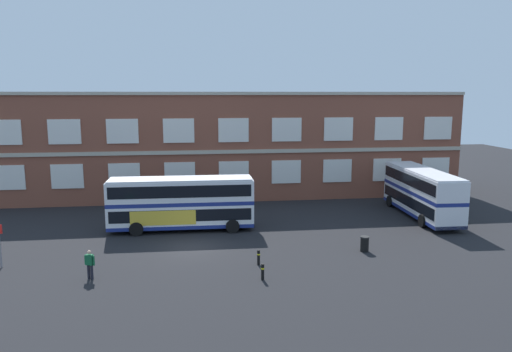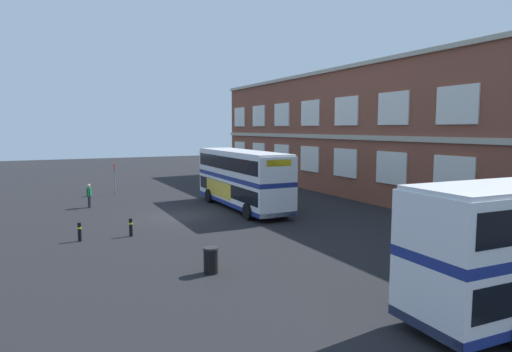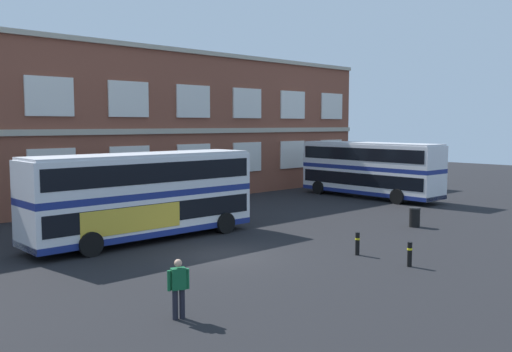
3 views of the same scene
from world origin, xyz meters
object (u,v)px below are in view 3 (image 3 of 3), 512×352
object	(u,v)px
waiting_passenger	(178,286)
safety_bollard_west	(410,254)
double_decker_middle	(370,169)
safety_bollard_east	(357,243)
double_decker_near	(143,195)
station_litter_bin	(415,217)

from	to	relation	value
waiting_passenger	safety_bollard_west	bearing A→B (deg)	-8.29
double_decker_middle	safety_bollard_west	size ratio (longest dim) A/B	11.67
safety_bollard_east	double_decker_middle	bearing A→B (deg)	33.30
double_decker_near	double_decker_middle	xyz separation A→B (m)	(20.23, 1.52, 0.00)
safety_bollard_west	waiting_passenger	bearing A→B (deg)	171.71
safety_bollard_west	double_decker_middle	bearing A→B (deg)	39.11
safety_bollard_west	safety_bollard_east	xyz separation A→B (m)	(0.11, 2.49, 0.00)
double_decker_near	safety_bollard_west	world-z (taller)	double_decker_near
waiting_passenger	station_litter_bin	world-z (taller)	waiting_passenger
double_decker_middle	waiting_passenger	bearing A→B (deg)	-156.08
double_decker_middle	station_litter_bin	bearing A→B (deg)	-133.53
station_litter_bin	safety_bollard_west	distance (m)	8.58
double_decker_middle	safety_bollard_west	world-z (taller)	double_decker_middle
double_decker_middle	waiting_passenger	world-z (taller)	double_decker_middle
safety_bollard_west	safety_bollard_east	bearing A→B (deg)	87.59
double_decker_middle	station_litter_bin	distance (m)	11.74
double_decker_near	safety_bollard_west	bearing A→B (deg)	-66.92
station_litter_bin	safety_bollard_east	xyz separation A→B (m)	(-7.39, -1.69, -0.03)
safety_bollard_west	double_decker_near	bearing A→B (deg)	113.08
double_decker_middle	safety_bollard_east	distance (m)	18.50
waiting_passenger	station_litter_bin	size ratio (longest dim) A/B	1.65
double_decker_near	safety_bollard_east	bearing A→B (deg)	-60.67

